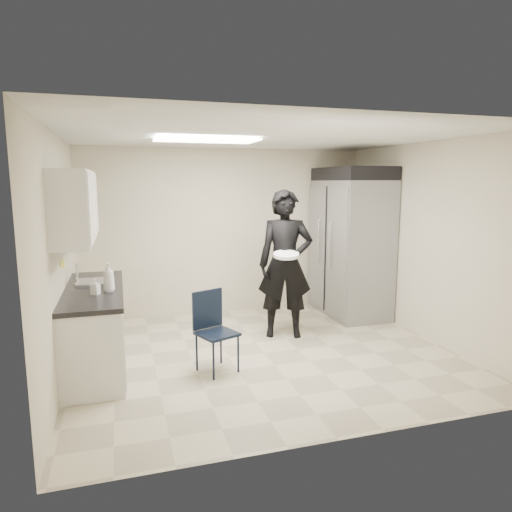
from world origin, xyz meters
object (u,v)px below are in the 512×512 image
object	(u,v)px
lower_counter	(95,329)
man_tuxedo	(285,264)
commercial_fridge	(351,248)
folding_chair	(217,334)

from	to	relation	value
lower_counter	man_tuxedo	xyz separation A→B (m)	(2.42, 0.36, 0.56)
lower_counter	commercial_fridge	world-z (taller)	commercial_fridge
lower_counter	commercial_fridge	xyz separation A→B (m)	(3.78, 1.07, 0.62)
commercial_fridge	man_tuxedo	world-z (taller)	commercial_fridge
commercial_fridge	man_tuxedo	distance (m)	1.53
commercial_fridge	folding_chair	world-z (taller)	commercial_fridge
lower_counter	commercial_fridge	bearing A→B (deg)	15.88
commercial_fridge	folding_chair	size ratio (longest dim) A/B	2.42
folding_chair	commercial_fridge	bearing A→B (deg)	10.43
lower_counter	folding_chair	size ratio (longest dim) A/B	2.19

